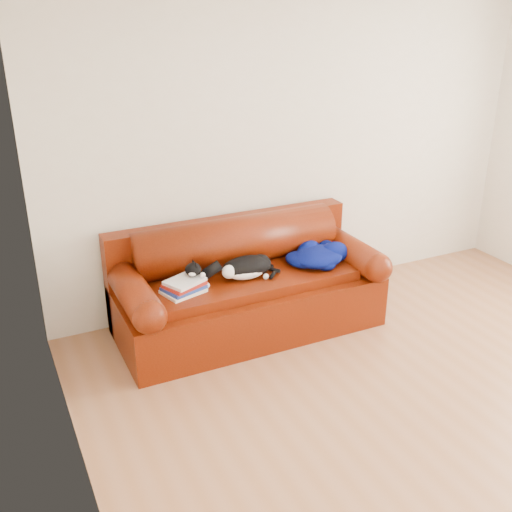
{
  "coord_description": "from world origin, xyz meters",
  "views": [
    {
      "loc": [
        -2.53,
        -2.42,
        2.49
      ],
      "look_at": [
        -0.72,
        1.35,
        0.7
      ],
      "focal_mm": 42.0,
      "sensor_mm": 36.0,
      "label": 1
    }
  ],
  "objects_px": {
    "sofa_base": "(248,302)",
    "book_stack": "(184,286)",
    "cat": "(246,268)",
    "blanket": "(318,255)"
  },
  "relations": [
    {
      "from": "cat",
      "to": "blanket",
      "type": "relative_size",
      "value": 0.96
    },
    {
      "from": "sofa_base",
      "to": "book_stack",
      "type": "relative_size",
      "value": 6.17
    },
    {
      "from": "sofa_base",
      "to": "cat",
      "type": "xyz_separation_m",
      "value": [
        -0.05,
        -0.07,
        0.34
      ]
    },
    {
      "from": "blanket",
      "to": "cat",
      "type": "bearing_deg",
      "value": -179.5
    },
    {
      "from": "sofa_base",
      "to": "book_stack",
      "type": "bearing_deg",
      "value": -169.6
    },
    {
      "from": "sofa_base",
      "to": "book_stack",
      "type": "height_order",
      "value": "book_stack"
    },
    {
      "from": "sofa_base",
      "to": "cat",
      "type": "bearing_deg",
      "value": -124.03
    },
    {
      "from": "sofa_base",
      "to": "blanket",
      "type": "distance_m",
      "value": 0.69
    },
    {
      "from": "cat",
      "to": "blanket",
      "type": "xyz_separation_m",
      "value": [
        0.65,
        0.01,
        -0.01
      ]
    },
    {
      "from": "sofa_base",
      "to": "cat",
      "type": "height_order",
      "value": "cat"
    }
  ]
}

